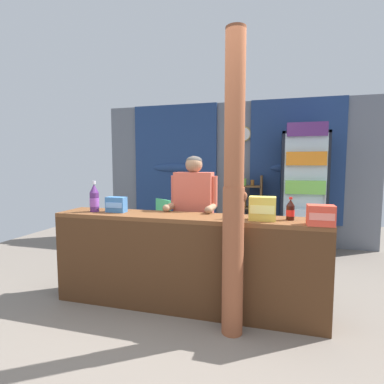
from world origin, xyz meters
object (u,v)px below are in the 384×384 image
(plastic_lawn_chair, at_px, (157,222))
(shopkeeper, at_px, (194,206))
(soda_bottle_grape_soda, at_px, (94,199))
(snack_box_crackers, at_px, (321,215))
(snack_box_instant_noodle, at_px, (262,209))
(bottle_shelf_rack, at_px, (248,210))
(timber_post, at_px, (234,193))
(soda_bottle_water, at_px, (237,207))
(drink_fridge, at_px, (303,185))
(snack_box_biscuit, at_px, (116,205))
(soda_bottle_cola, at_px, (290,210))
(stall_counter, at_px, (182,256))

(plastic_lawn_chair, height_order, shopkeeper, shopkeeper)
(plastic_lawn_chair, relative_size, soda_bottle_grape_soda, 2.62)
(snack_box_crackers, bearing_deg, shopkeeper, 154.99)
(shopkeeper, relative_size, snack_box_instant_noodle, 6.54)
(bottle_shelf_rack, distance_m, soda_bottle_grape_soda, 2.89)
(timber_post, distance_m, snack_box_crackers, 0.75)
(plastic_lawn_chair, distance_m, soda_bottle_water, 2.38)
(soda_bottle_water, relative_size, snack_box_crackers, 1.15)
(drink_fridge, xyz_separation_m, bottle_shelf_rack, (-0.87, 0.29, -0.46))
(soda_bottle_grape_soda, bearing_deg, snack_box_instant_noodle, -0.95)
(snack_box_biscuit, bearing_deg, timber_post, -15.15)
(soda_bottle_cola, bearing_deg, shopkeeper, 158.96)
(snack_box_biscuit, bearing_deg, soda_bottle_grape_soda, -172.42)
(snack_box_instant_noodle, bearing_deg, snack_box_crackers, -12.21)
(drink_fridge, bearing_deg, soda_bottle_cola, -97.82)
(soda_bottle_water, bearing_deg, timber_post, -88.65)
(plastic_lawn_chair, xyz_separation_m, snack_box_crackers, (2.23, -1.89, 0.53))
(stall_counter, bearing_deg, snack_box_biscuit, 172.53)
(plastic_lawn_chair, bearing_deg, snack_box_instant_noodle, -45.46)
(snack_box_biscuit, bearing_deg, snack_box_instant_noodle, -2.32)
(timber_post, xyz_separation_m, snack_box_biscuit, (-1.28, 0.35, -0.19))
(soda_bottle_cola, bearing_deg, snack_box_biscuit, -179.14)
(stall_counter, xyz_separation_m, bottle_shelf_rack, (0.42, 2.55, 0.09))
(soda_bottle_water, bearing_deg, shopkeeper, 140.75)
(drink_fridge, xyz_separation_m, shopkeeper, (-1.31, -1.74, -0.14))
(soda_bottle_cola, distance_m, snack_box_biscuit, 1.75)
(bottle_shelf_rack, bearing_deg, soda_bottle_cola, -76.58)
(timber_post, xyz_separation_m, snack_box_instant_noodle, (0.22, 0.29, -0.16))
(stall_counter, distance_m, soda_bottle_water, 0.71)
(stall_counter, xyz_separation_m, soda_bottle_cola, (1.00, 0.13, 0.47))
(bottle_shelf_rack, bearing_deg, shopkeeper, -102.24)
(shopkeeper, relative_size, soda_bottle_cola, 7.33)
(stall_counter, height_order, snack_box_crackers, snack_box_crackers)
(shopkeeper, bearing_deg, snack_box_crackers, -25.01)
(timber_post, relative_size, snack_box_crackers, 11.69)
(drink_fridge, distance_m, bottle_shelf_rack, 1.03)
(soda_bottle_grape_soda, height_order, soda_bottle_cola, soda_bottle_grape_soda)
(stall_counter, xyz_separation_m, soda_bottle_water, (0.52, 0.07, 0.48))
(bottle_shelf_rack, height_order, snack_box_biscuit, bottle_shelf_rack)
(drink_fridge, relative_size, soda_bottle_grape_soda, 6.23)
(timber_post, bearing_deg, bottle_shelf_rack, 92.23)
(stall_counter, distance_m, snack_box_crackers, 1.31)
(soda_bottle_water, xyz_separation_m, snack_box_biscuit, (-1.28, 0.02, -0.02))
(stall_counter, height_order, drink_fridge, drink_fridge)
(stall_counter, bearing_deg, snack_box_instant_noodle, 2.90)
(stall_counter, distance_m, shopkeeper, 0.66)
(drink_fridge, distance_m, snack_box_crackers, 2.33)
(soda_bottle_water, height_order, snack_box_instant_noodle, soda_bottle_water)
(stall_counter, relative_size, timber_post, 1.06)
(snack_box_instant_noodle, bearing_deg, soda_bottle_water, 170.95)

